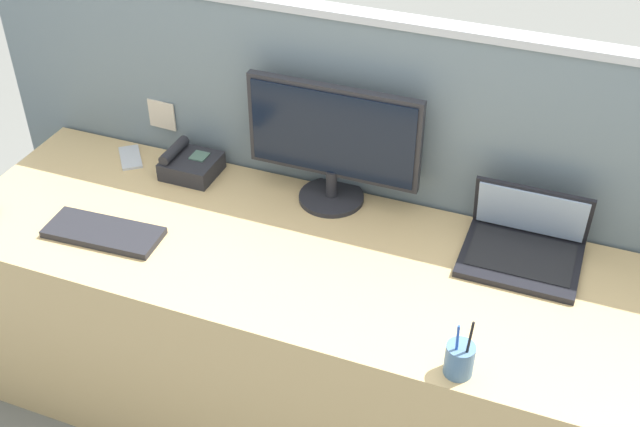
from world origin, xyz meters
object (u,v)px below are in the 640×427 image
Objects in this scene: cell_phone_silver_slab at (130,157)px; desktop_monitor at (333,140)px; keyboard_main at (104,232)px; pen_cup at (459,359)px; laptop at (524,242)px; desk_phone at (190,165)px.

desktop_monitor is at bearing -35.50° from cell_phone_silver_slab.
pen_cup is at bearing -10.93° from keyboard_main.
laptop is at bearing -6.05° from desktop_monitor.
laptop reaches higher than pen_cup.
desktop_monitor is at bearing 133.23° from pen_cup.
cell_phone_silver_slab is (-1.30, 0.56, -0.04)m from pen_cup.
desk_phone is 0.95× the size of pen_cup.
laptop is 1.27m from keyboard_main.
laptop is (0.63, -0.07, -0.18)m from desktop_monitor.
pen_cup reaches higher than keyboard_main.
desk_phone reaches higher than keyboard_main.
desktop_monitor reaches higher than cell_phone_silver_slab.
keyboard_main is at bearing -106.53° from cell_phone_silver_slab.
cell_phone_silver_slab is at bearing 156.70° from pen_cup.
cell_phone_silver_slab is at bearing 178.56° from laptop.
cell_phone_silver_slab is at bearing 178.51° from desk_phone.
desk_phone is (-0.50, -0.04, -0.19)m from desktop_monitor.
desktop_monitor is 3.18× the size of desk_phone.
desktop_monitor is 0.76m from keyboard_main.
laptop is 2.32× the size of cell_phone_silver_slab.
desk_phone is 0.41m from keyboard_main.
desk_phone reaches higher than cell_phone_silver_slab.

